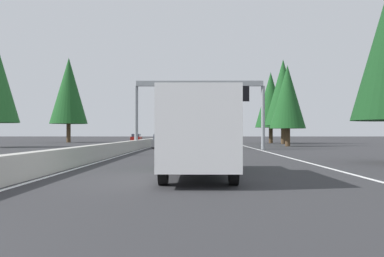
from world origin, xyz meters
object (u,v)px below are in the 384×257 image
Objects in this scene: sign_gantry_overhead at (201,95)px; oncoming_far at (136,138)px; sedan_distant_a at (180,137)px; conifer_right_mid at (283,92)px; box_truck_far_center at (198,132)px; conifer_left_mid at (69,91)px; bus_mid_center at (197,132)px; conifer_right_near at (288,97)px; sedan_distant_b at (162,142)px; conifer_right_far at (271,100)px.

oncoming_far is (44.55, 12.52, -4.62)m from sign_gantry_overhead.
sedan_distant_a is 36.67m from conifer_right_mid.
box_truck_far_center is 1.93× the size of sedan_distant_a.
oncoming_far is at bearing -43.29° from conifer_left_mid.
conifer_left_mid reaches higher than bus_mid_center.
bus_mid_center is 1.17× the size of conifer_right_near.
sedan_distant_a is (81.11, 3.70, -0.93)m from box_truck_far_center.
sign_gantry_overhead is at bearing -145.75° from conifer_left_mid.
sedan_distant_b and oncoming_far have the same top height.
sign_gantry_overhead reaches higher than sedan_distant_b.
sedan_distant_a is 1.00× the size of oncoming_far.
bus_mid_center is 0.78× the size of conifer_left_mid.
sign_gantry_overhead is 46.51m from oncoming_far.
conifer_right_near is at bearing -161.57° from sedan_distant_a.
conifer_right_far is at bearing -12.29° from box_truck_far_center.
bus_mid_center reaches higher than oncoming_far.
bus_mid_center is 21.87m from oncoming_far.
bus_mid_center is 13.33m from conifer_right_far.
sedan_distant_b and sedan_distant_a have the same top height.
sedan_distant_b is (30.45, 3.77, -0.93)m from box_truck_far_center.
box_truck_far_center is 0.74× the size of bus_mid_center.
box_truck_far_center is 0.67× the size of conifer_right_mid.
bus_mid_center reaches higher than box_truck_far_center.
sedan_distant_b is at bearing 179.92° from sedan_distant_a.
box_truck_far_center reaches higher than sedan_distant_b.
conifer_right_near is 12.28m from conifer_right_mid.
conifer_left_mid is (-21.12, 18.77, 8.34)m from sedan_distant_a.
sedan_distant_a is 0.45× the size of conifer_right_near.
bus_mid_center reaches higher than sedan_distant_b.
conifer_right_near is (6.65, -14.74, 5.31)m from sedan_distant_b.
sign_gantry_overhead is 1.10× the size of bus_mid_center.
conifer_right_near is at bearing 171.21° from conifer_right_mid.
bus_mid_center is at bearing -9.36° from sedan_distant_b.
box_truck_far_center is at bearing 179.15° from sign_gantry_overhead.
box_truck_far_center is 0.74× the size of conifer_right_far.
conifer_right_mid is at bearing -14.64° from box_truck_far_center.
sedan_distant_a is at bearing -41.62° from conifer_left_mid.
bus_mid_center reaches higher than sedan_distant_a.
oncoming_far is 17.23m from conifer_left_mid.
oncoming_far is (18.23, 12.04, -1.03)m from bus_mid_center.
sedan_distant_a is at bearing 2.61° from box_truck_far_center.
conifer_right_far is at bearing -98.48° from conifer_left_mid.
box_truck_far_center is (-26.41, 0.39, -3.69)m from sign_gantry_overhead.
sedan_distant_b is 25.94m from conifer_right_mid.
box_truck_far_center is 52.73m from bus_mid_center.
conifer_right_near is (10.69, -10.58, 0.69)m from sign_gantry_overhead.
conifer_left_mid is at bearing -43.29° from oncoming_far.
oncoming_far is (70.96, 12.13, -0.93)m from box_truck_far_center.
oncoming_far is 0.30× the size of conifer_left_mid.
conifer_left_mid is at bearing 72.89° from conifer_right_mid.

